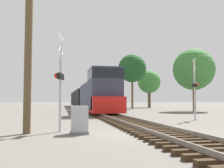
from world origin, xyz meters
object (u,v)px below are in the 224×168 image
Objects in this scene: tree_mid_background at (132,68)px; crossing_signal_far at (195,86)px; crossing_signal_near at (60,78)px; relay_cabinet at (80,120)px; tree_deep_background at (149,82)px; freight_train at (85,98)px; tree_far_right at (194,69)px; utility_pole at (29,35)px.

crossing_signal_far is at bearing -95.35° from tree_mid_background.
crossing_signal_near reaches higher than relay_cabinet.
tree_deep_background is (17.25, 40.39, 4.71)m from relay_cabinet.
crossing_signal_near is at bearing -114.67° from tree_deep_background.
freight_train is 20.03m from tree_far_right.
tree_mid_background is (2.46, 26.27, 4.53)m from crossing_signal_far.
tree_deep_background reaches higher than relay_cabinet.
relay_cabinet is (-8.97, -6.26, -1.94)m from crossing_signal_far.
relay_cabinet is 0.14× the size of utility_pole.
tree_far_right is (17.03, 21.24, 5.10)m from relay_cabinet.
tree_far_right is (19.31, 20.75, 1.29)m from utility_pole.
utility_pole is 44.43m from tree_deep_background.
utility_pole is (-5.67, -34.92, 2.50)m from freight_train.
crossing_signal_near is at bearing -111.28° from tree_mid_background.
crossing_signal_near is at bearing -97.06° from freight_train.
utility_pole is 34.95m from tree_mid_background.
tree_far_right is at bearing 149.23° from crossing_signal_near.
freight_train is 6.13× the size of tree_far_right.
tree_mid_background is at bearing 13.73° from crossing_signal_far.
freight_train is 11.44× the size of crossing_signal_far.
tree_mid_background is 9.94m from tree_deep_background.
tree_deep_background reaches higher than freight_train.
utility_pole is 0.90× the size of tree_mid_background.
utility_pole reaches higher than crossing_signal_far.
crossing_signal_far is at bearing 27.15° from utility_pole.
tree_deep_background is (5.82, 7.86, -1.76)m from tree_mid_background.
utility_pole is at bearing -113.16° from tree_mid_background.
crossing_signal_near is 11.19m from crossing_signal_far.
tree_mid_background is at bearing -126.52° from tree_deep_background.
tree_far_right is at bearing 51.28° from relay_cabinet.
freight_train is 29.68m from crossing_signal_far.
crossing_signal_far is 26.77m from tree_mid_background.
tree_far_right reaches higher than freight_train.
freight_train reaches higher than crossing_signal_near.
freight_train is at bearing 29.91° from crossing_signal_far.
utility_pole reaches higher than freight_train.
crossing_signal_far is 35.23m from tree_deep_background.
crossing_signal_near is 0.53× the size of utility_pole.
crossing_signal_far is (5.58, -29.15, 0.63)m from freight_train.
tree_far_right is at bearing -9.20° from crossing_signal_far.
tree_mid_background is (-5.60, 11.29, 1.37)m from tree_far_right.
tree_mid_background is (8.04, -2.88, 5.16)m from freight_train.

